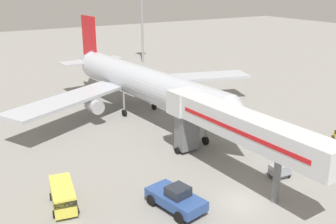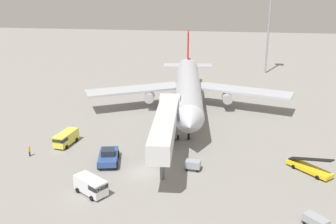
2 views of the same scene
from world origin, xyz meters
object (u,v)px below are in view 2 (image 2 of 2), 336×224
at_px(jet_bridge, 166,123).
at_px(baggage_cart_outer_left, 193,165).
at_px(airplane_at_gate, 188,87).
at_px(apron_light_mast, 270,11).
at_px(service_van_mid_center, 91,185).
at_px(baggage_cart_mid_left, 316,221).
at_px(ground_crew_worker_foreground, 29,151).
at_px(service_van_far_left, 66,138).
at_px(pushback_tug, 108,156).
at_px(belt_loader_truck, 309,167).

bearing_deg(jet_bridge, baggage_cart_outer_left, -35.29).
distance_m(airplane_at_gate, apron_light_mast, 42.87).
height_order(airplane_at_gate, service_van_mid_center, airplane_at_gate).
relative_size(airplane_at_gate, service_van_mid_center, 9.09).
distance_m(baggage_cart_outer_left, apron_light_mast, 66.86).
distance_m(baggage_cart_mid_left, ground_crew_worker_foreground, 42.51).
xyz_separation_m(service_van_far_left, ground_crew_worker_foreground, (-4.01, -4.93, -0.30)).
relative_size(service_van_far_left, baggage_cart_mid_left, 1.83).
xyz_separation_m(pushback_tug, baggage_cart_outer_left, (12.79, -0.55, -0.30)).
bearing_deg(belt_loader_truck, baggage_cart_outer_left, -174.90).
bearing_deg(service_van_far_left, belt_loader_truck, -6.96).
bearing_deg(apron_light_mast, ground_crew_worker_foreground, -124.22).
height_order(jet_bridge, service_van_far_left, jet_bridge).
xyz_separation_m(airplane_at_gate, service_van_far_left, (-18.66, -20.21, -3.95)).
distance_m(service_van_far_left, ground_crew_worker_foreground, 6.36).
bearing_deg(service_van_mid_center, baggage_cart_mid_left, -7.46).
bearing_deg(service_van_far_left, service_van_mid_center, -57.99).
bearing_deg(service_van_far_left, apron_light_mast, 56.24).
xyz_separation_m(airplane_at_gate, baggage_cart_outer_left, (2.99, -26.37, -4.38)).
bearing_deg(ground_crew_worker_foreground, belt_loader_truck, 0.34).
distance_m(pushback_tug, baggage_cart_mid_left, 30.26).
xyz_separation_m(baggage_cart_mid_left, baggage_cart_outer_left, (-14.73, 12.04, 0.06)).
bearing_deg(pushback_tug, airplane_at_gate, 69.21).
bearing_deg(jet_bridge, airplane_at_gate, 86.59).
xyz_separation_m(jet_bridge, baggage_cart_outer_left, (4.37, -3.09, -5.05)).
xyz_separation_m(belt_loader_truck, baggage_cart_outer_left, (-16.63, -1.48, 0.03)).
distance_m(jet_bridge, belt_loader_truck, 21.67).
height_order(airplane_at_gate, belt_loader_truck, airplane_at_gate).
height_order(service_van_mid_center, ground_crew_worker_foreground, service_van_mid_center).
bearing_deg(apron_light_mast, service_van_mid_center, -111.93).
relative_size(jet_bridge, apron_light_mast, 0.89).
relative_size(jet_bridge, service_van_mid_center, 4.40).
bearing_deg(belt_loader_truck, apron_light_mast, 90.43).
relative_size(belt_loader_truck, baggage_cart_mid_left, 2.10).
distance_m(ground_crew_worker_foreground, apron_light_mast, 76.17).
xyz_separation_m(baggage_cart_outer_left, ground_crew_worker_foreground, (-25.66, 1.23, 0.12)).
bearing_deg(apron_light_mast, pushback_tug, -114.97).
height_order(jet_bridge, belt_loader_truck, jet_bridge).
relative_size(jet_bridge, baggage_cart_mid_left, 7.53).
xyz_separation_m(airplane_at_gate, apron_light_mast, (19.15, 36.36, 12.19)).
xyz_separation_m(airplane_at_gate, pushback_tug, (-9.80, -25.81, -4.07)).
distance_m(service_van_mid_center, baggage_cart_mid_left, 27.47).
xyz_separation_m(service_van_mid_center, apron_light_mast, (28.67, 71.20, 16.09)).
distance_m(airplane_at_gate, baggage_cart_outer_left, 26.89).
relative_size(pushback_tug, service_van_far_left, 1.15).
bearing_deg(baggage_cart_mid_left, apron_light_mast, 88.89).
height_order(pushback_tug, apron_light_mast, apron_light_mast).
bearing_deg(baggage_cart_outer_left, airplane_at_gate, 96.46).
distance_m(jet_bridge, baggage_cart_mid_left, 24.90).
relative_size(belt_loader_truck, service_van_mid_center, 1.23).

